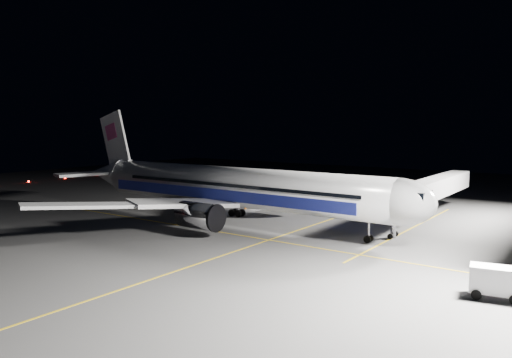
{
  "coord_description": "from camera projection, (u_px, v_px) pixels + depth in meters",
  "views": [
    {
      "loc": [
        43.9,
        -55.88,
        14.28
      ],
      "look_at": [
        0.36,
        4.73,
        6.0
      ],
      "focal_mm": 35.0,
      "sensor_mm": 36.0,
      "label": 1
    }
  ],
  "objects": [
    {
      "name": "ground",
      "position": [
        235.0,
        223.0,
        72.14
      ],
      "size": [
        200.0,
        200.0,
        0.0
      ],
      "primitive_type": "plane",
      "color": "#4C4C4F",
      "rests_on": "ground"
    },
    {
      "name": "guide_line_main",
      "position": [
        294.0,
        232.0,
        66.34
      ],
      "size": [
        0.25,
        80.0,
        0.01
      ],
      "primitive_type": "cube",
      "color": "gold",
      "rests_on": "ground"
    },
    {
      "name": "guide_line_cross",
      "position": [
        208.0,
        230.0,
        67.29
      ],
      "size": [
        70.0,
        0.25,
        0.01
      ],
      "primitive_type": "cube",
      "color": "gold",
      "rests_on": "ground"
    },
    {
      "name": "guide_line_side",
      "position": [
        408.0,
        230.0,
        67.45
      ],
      "size": [
        0.25,
        40.0,
        0.01
      ],
      "primitive_type": "cube",
      "color": "gold",
      "rests_on": "ground"
    },
    {
      "name": "airliner",
      "position": [
        229.0,
        187.0,
        72.19
      ],
      "size": [
        61.48,
        54.22,
        16.64
      ],
      "color": "silver",
      "rests_on": "ground"
    },
    {
      "name": "jet_bridge",
      "position": [
        428.0,
        190.0,
        73.45
      ],
      "size": [
        3.6,
        34.4,
        6.3
      ],
      "color": "#B2B2B7",
      "rests_on": "ground"
    },
    {
      "name": "service_truck",
      "position": [
        502.0,
        282.0,
        40.66
      ],
      "size": [
        5.46,
        2.99,
        2.65
      ],
      "rotation": [
        0.0,
        0.0,
        0.18
      ],
      "color": "silver",
      "rests_on": "ground"
    },
    {
      "name": "baggage_tug",
      "position": [
        271.0,
        203.0,
        84.86
      ],
      "size": [
        3.2,
        2.89,
        1.92
      ],
      "rotation": [
        0.0,
        0.0,
        -0.36
      ],
      "color": "black",
      "rests_on": "ground"
    },
    {
      "name": "safety_cone_a",
      "position": [
        251.0,
        204.0,
        87.02
      ],
      "size": [
        0.45,
        0.45,
        0.68
      ],
      "primitive_type": "cone",
      "color": "orange",
      "rests_on": "ground"
    },
    {
      "name": "safety_cone_b",
      "position": [
        287.0,
        208.0,
        82.84
      ],
      "size": [
        0.37,
        0.37,
        0.55
      ],
      "primitive_type": "cone",
      "color": "orange",
      "rests_on": "ground"
    },
    {
      "name": "safety_cone_c",
      "position": [
        245.0,
        207.0,
        83.73
      ],
      "size": [
        0.39,
        0.39,
        0.58
      ],
      "primitive_type": "cone",
      "color": "orange",
      "rests_on": "ground"
    }
  ]
}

